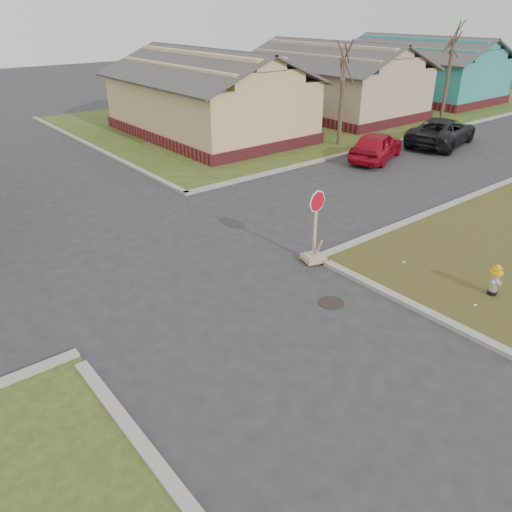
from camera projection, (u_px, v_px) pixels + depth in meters
ground at (249, 326)px, 11.53m from camera, size 120.00×120.00×0.00m
verge_far_right at (334, 107)px, 36.37m from camera, size 37.00×19.00×0.05m
curbs at (147, 251)px, 15.02m from camera, size 80.00×40.00×0.12m
manhole at (331, 303)px, 12.41m from camera, size 0.64×0.64×0.01m
side_house_yellow at (207, 95)px, 27.64m from camera, size 7.60×11.60×4.70m
side_house_tan at (332, 80)px, 33.23m from camera, size 7.60×11.60×4.70m
side_house_teal at (421, 69)px, 38.83m from camera, size 7.60×11.60×4.70m
tree_mid_right at (341, 103)px, 25.51m from camera, size 0.22×0.22×4.20m
tree_far_right at (447, 81)px, 31.18m from camera, size 0.22×0.22×4.76m
fire_hydrant at (495, 278)px, 12.50m from camera, size 0.31×0.31×0.84m
stop_sign at (314, 246)px, 14.19m from camera, size 0.61×0.59×2.13m
red_sedan at (376, 146)px, 23.65m from camera, size 4.36×2.97×1.38m
dark_pickup at (442, 132)px, 26.19m from camera, size 5.50×3.46×1.42m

